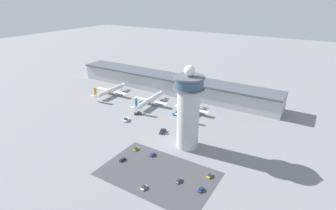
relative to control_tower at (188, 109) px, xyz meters
name	(u,v)px	position (x,y,z in m)	size (l,w,h in m)	color
ground_plane	(126,117)	(-62.32, 12.56, -26.46)	(1000.00, 1000.00, 0.00)	gray
terminal_building	(171,84)	(-62.32, 82.56, -17.83)	(215.44, 25.00, 17.06)	#B2B2B7
control_tower	(188,109)	(0.00, 0.00, 0.00)	(19.03, 19.03, 54.49)	#BCBCC1
parking_lot_surface	(158,174)	(-0.33, -34.46, -26.45)	(64.00, 40.00, 0.01)	#424247
airplane_gate_alpha	(111,91)	(-108.41, 44.35, -21.91)	(35.97, 42.12, 13.23)	white
airplane_gate_bravo	(150,100)	(-60.96, 43.84, -22.10)	(34.21, 43.48, 13.45)	white
airplane_gate_charlie	(191,109)	(-21.12, 46.80, -22.19)	(30.63, 35.05, 13.43)	white
service_truck_catering	(138,113)	(-57.49, 21.95, -25.51)	(6.41, 5.53, 2.73)	black
service_truck_fuel	(163,131)	(-23.50, 6.70, -25.40)	(3.29, 7.34, 3.04)	black
service_truck_baggage	(177,113)	(-29.89, 38.75, -25.54)	(6.11, 7.87, 2.66)	black
service_truck_water	(126,120)	(-58.00, 7.51, -25.55)	(3.73, 7.12, 2.61)	black
car_silver_sedan	(123,160)	(-25.59, -34.85, -25.90)	(1.78, 4.40, 1.44)	black
car_black_suv	(136,149)	(-26.00, -21.36, -25.92)	(1.82, 4.11, 1.38)	black
car_green_van	(153,155)	(-12.97, -21.11, -25.88)	(2.01, 4.60, 1.48)	black
car_yellow_taxi	(209,176)	(25.18, -21.52, -25.91)	(1.97, 4.66, 1.42)	black
car_navy_sedan	(144,187)	(0.06, -48.12, -25.88)	(1.97, 4.39, 1.48)	black
car_white_wagon	(179,181)	(12.78, -33.99, -25.91)	(1.93, 4.86, 1.42)	black
car_grey_coupe	(201,190)	(25.86, -34.15, -25.87)	(1.82, 4.21, 1.51)	black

